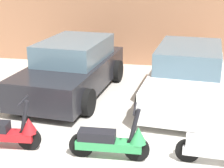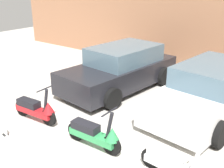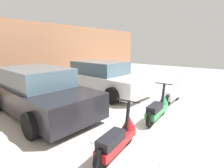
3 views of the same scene
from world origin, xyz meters
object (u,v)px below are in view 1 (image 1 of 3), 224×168
scooter_front_left (6,131)px  car_rear_center (188,76)px  car_rear_left (73,68)px  scooter_front_right (112,141)px  scooter_front_center (220,148)px

scooter_front_left → car_rear_center: 4.63m
scooter_front_left → car_rear_left: 3.28m
scooter_front_right → car_rear_left: car_rear_left is taller
scooter_front_right → car_rear_center: 3.44m
scooter_front_left → scooter_front_center: (3.89, 0.11, -0.02)m
scooter_front_left → car_rear_center: bearing=38.3°
car_rear_center → car_rear_left: bearing=-86.5°
scooter_front_right → scooter_front_center: size_ratio=1.05×
scooter_front_left → scooter_front_right: (2.03, -0.01, 0.00)m
scooter_front_left → scooter_front_right: bearing=-4.7°
scooter_front_left → scooter_front_center: 3.89m
scooter_front_right → car_rear_left: (-1.69, 3.25, 0.33)m
scooter_front_right → scooter_front_left: bearing=177.6°
scooter_front_right → scooter_front_center: scooter_front_right is taller
scooter_front_left → car_rear_left: car_rear_left is taller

